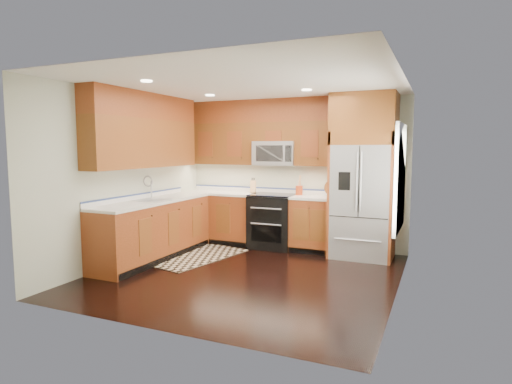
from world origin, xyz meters
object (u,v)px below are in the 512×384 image
at_px(rug, 194,256).
at_px(knife_block, 253,187).
at_px(utensil_crock, 299,188).
at_px(range, 273,221).
at_px(refrigerator, 363,176).

height_order(rug, knife_block, knife_block).
bearing_deg(utensil_crock, knife_block, 178.61).
height_order(knife_block, utensil_crock, utensil_crock).
xyz_separation_m(range, utensil_crock, (0.44, 0.11, 0.59)).
relative_size(rug, utensil_crock, 4.75).
relative_size(range, knife_block, 3.41).
bearing_deg(knife_block, refrigerator, -4.94).
height_order(refrigerator, rug, refrigerator).
distance_m(range, refrigerator, 1.76).
height_order(range, refrigerator, refrigerator).
height_order(refrigerator, utensil_crock, refrigerator).
xyz_separation_m(range, rug, (-0.95, -1.09, -0.46)).
bearing_deg(refrigerator, utensil_crock, 172.27).
bearing_deg(rug, knife_block, 79.89).
bearing_deg(knife_block, range, -16.96).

